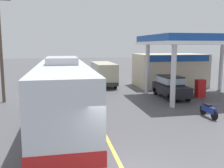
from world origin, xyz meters
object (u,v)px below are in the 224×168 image
Objects in this scene: minibus_opposing_lane at (104,72)px; car_trailing_behind_bus at (59,74)px; motorcycle_parked_forecourt at (209,110)px; pedestrian_near_pump at (175,82)px; car_at_pump at (171,86)px; coach_bus_main at (63,97)px.

car_trailing_behind_bus is (-4.71, 2.68, -0.46)m from minibus_opposing_lane.
pedestrian_near_pump reaches higher than motorcycle_parked_forecourt.
minibus_opposing_lane reaches higher than motorcycle_parked_forecourt.
car_trailing_behind_bus is at bearing 131.56° from car_at_pump.
coach_bus_main reaches higher than motorcycle_parked_forecourt.
car_at_pump is 5.87m from motorcycle_parked_forecourt.
car_at_pump is at bearing -48.44° from car_trailing_behind_bus.
pedestrian_near_pump is (10.38, 9.01, -0.79)m from coach_bus_main.
car_at_pump is 2.33× the size of motorcycle_parked_forecourt.
minibus_opposing_lane is 5.43m from car_trailing_behind_bus.
coach_bus_main reaches higher than pedestrian_near_pump.
car_at_pump is 8.69m from minibus_opposing_lane.
car_trailing_behind_bus is at bearing 90.92° from coach_bus_main.
coach_bus_main is 16.62m from car_trailing_behind_bus.
minibus_opposing_lane is 7.72m from pedestrian_near_pump.
minibus_opposing_lane is at bearing 140.40° from pedestrian_near_pump.
coach_bus_main is at bearing -107.69° from minibus_opposing_lane.
coach_bus_main is 14.62m from minibus_opposing_lane.
minibus_opposing_lane is at bearing 119.95° from car_at_pump.
minibus_opposing_lane reaches higher than car_at_pump.
motorcycle_parked_forecourt is at bearing -61.05° from car_trailing_behind_bus.
motorcycle_parked_forecourt is 1.08× the size of pedestrian_near_pump.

